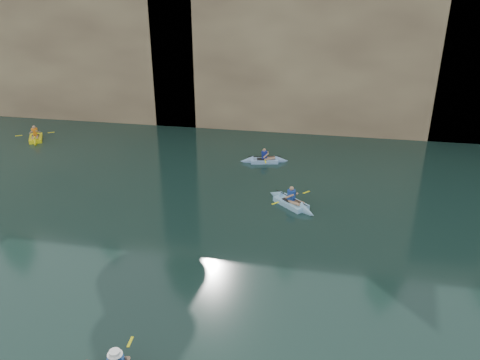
# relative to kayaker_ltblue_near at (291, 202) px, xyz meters

# --- Properties ---
(ground) EXTENTS (160.00, 160.00, 0.00)m
(ground) POSITION_rel_kayaker_ltblue_near_xyz_m (-0.91, -10.20, -0.15)
(ground) COLOR black
(ground) RESTS_ON ground
(cliff) EXTENTS (70.00, 16.00, 12.00)m
(cliff) POSITION_rel_kayaker_ltblue_near_xyz_m (-0.91, 19.80, 5.85)
(cliff) COLOR tan
(cliff) RESTS_ON ground
(cliff_slab_west) EXTENTS (26.00, 2.40, 10.56)m
(cliff_slab_west) POSITION_rel_kayaker_ltblue_near_xyz_m (-20.91, 12.40, 5.13)
(cliff_slab_west) COLOR tan
(cliff_slab_west) RESTS_ON ground
(cliff_slab_center) EXTENTS (24.00, 2.40, 11.40)m
(cliff_slab_center) POSITION_rel_kayaker_ltblue_near_xyz_m (1.09, 12.40, 5.55)
(cliff_slab_center) COLOR tan
(cliff_slab_center) RESTS_ON ground
(sea_cave_west) EXTENTS (4.50, 1.00, 4.00)m
(sea_cave_west) POSITION_rel_kayaker_ltblue_near_xyz_m (-18.91, 11.75, 1.85)
(sea_cave_west) COLOR black
(sea_cave_west) RESTS_ON ground
(sea_cave_center) EXTENTS (3.50, 1.00, 3.20)m
(sea_cave_center) POSITION_rel_kayaker_ltblue_near_xyz_m (-4.91, 11.75, 1.45)
(sea_cave_center) COLOR black
(sea_cave_center) RESTS_ON ground
(sea_cave_east) EXTENTS (5.00, 1.00, 4.50)m
(sea_cave_east) POSITION_rel_kayaker_ltblue_near_xyz_m (9.09, 11.75, 2.10)
(sea_cave_east) COLOR black
(sea_cave_east) RESTS_ON ground
(kayaker_ltblue_near) EXTENTS (2.80, 2.65, 1.23)m
(kayaker_ltblue_near) POSITION_rel_kayaker_ltblue_near_xyz_m (0.00, 0.00, 0.00)
(kayaker_ltblue_near) COLOR #8DC7EC
(kayaker_ltblue_near) RESTS_ON ground
(kayaker_yellow) EXTENTS (2.19, 2.97, 1.24)m
(kayaker_yellow) POSITION_rel_kayaker_ltblue_near_xyz_m (-17.70, 6.51, 0.00)
(kayaker_yellow) COLOR yellow
(kayaker_yellow) RESTS_ON ground
(kayaker_ltblue_mid) EXTENTS (2.92, 2.13, 1.08)m
(kayaker_ltblue_mid) POSITION_rel_kayaker_ltblue_near_xyz_m (-2.06, 5.34, -0.02)
(kayaker_ltblue_mid) COLOR #89B4E5
(kayaker_ltblue_mid) RESTS_ON ground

